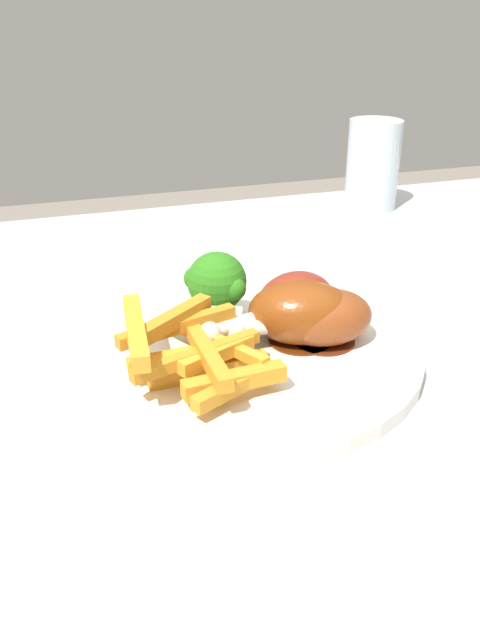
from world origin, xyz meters
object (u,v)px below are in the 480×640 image
(chicken_drumstick_far, at_px, (291,305))
(water_glass, at_px, (373,165))
(dinner_plate, at_px, (240,349))
(broccoli_floret_front, at_px, (217,283))
(chicken_drumstick_near, at_px, (297,313))
(chicken_drumstick_extra, at_px, (325,318))
(dining_table, at_px, (295,425))
(carrot_fries_pile, at_px, (196,350))

(chicken_drumstick_far, distance_m, water_glass, 0.40)
(dinner_plate, distance_m, broccoli_floret_front, 0.06)
(chicken_drumstick_near, xyz_separation_m, chicken_drumstick_far, (-0.00, -0.01, 0.00))
(broccoli_floret_front, relative_size, chicken_drumstick_near, 0.47)
(chicken_drumstick_extra, bearing_deg, dinner_plate, -15.84)
(chicken_drumstick_near, height_order, water_glass, water_glass)
(dining_table, xyz_separation_m, carrot_fries_pile, (0.11, 0.07, 0.14))
(dinner_plate, height_order, water_glass, water_glass)
(carrot_fries_pile, xyz_separation_m, water_glass, (-0.33, -0.37, 0.02))
(chicken_drumstick_near, bearing_deg, broccoli_floret_front, -42.66)
(dinner_plate, bearing_deg, water_glass, -130.95)
(broccoli_floret_front, relative_size, chicken_drumstick_far, 0.48)
(carrot_fries_pile, height_order, chicken_drumstick_far, chicken_drumstick_far)
(dinner_plate, bearing_deg, broccoli_floret_front, -78.16)
(broccoli_floret_front, bearing_deg, carrot_fries_pile, 64.31)
(broccoli_floret_front, bearing_deg, chicken_drumstick_extra, 142.30)
(carrot_fries_pile, distance_m, chicken_drumstick_near, 0.10)
(carrot_fries_pile, xyz_separation_m, chicken_drumstick_far, (-0.09, -0.05, 0.00))
(dinner_plate, bearing_deg, chicken_drumstick_far, -175.11)
(chicken_drumstick_far, bearing_deg, carrot_fries_pile, 27.15)
(chicken_drumstick_far, bearing_deg, broccoli_floret_front, -33.09)
(dinner_plate, distance_m, chicken_drumstick_near, 0.05)
(chicken_drumstick_extra, bearing_deg, chicken_drumstick_near, -21.66)
(dinner_plate, bearing_deg, dining_table, -154.56)
(carrot_fries_pile, xyz_separation_m, chicken_drumstick_extra, (-0.11, -0.02, -0.00))
(chicken_drumstick_near, distance_m, chicken_drumstick_extra, 0.02)
(chicken_drumstick_near, xyz_separation_m, chicken_drumstick_extra, (-0.02, 0.01, -0.00))
(carrot_fries_pile, relative_size, water_glass, 1.16)
(broccoli_floret_front, relative_size, carrot_fries_pile, 0.48)
(chicken_drumstick_near, bearing_deg, dinner_plate, -13.00)
(broccoli_floret_front, xyz_separation_m, carrot_fries_pile, (0.04, 0.08, -0.01))
(dining_table, distance_m, dinner_plate, 0.13)
(dining_table, relative_size, chicken_drumstick_near, 9.30)
(broccoli_floret_front, distance_m, chicken_drumstick_near, 0.07)
(dining_table, bearing_deg, dinner_plate, 25.44)
(chicken_drumstick_far, relative_size, water_glass, 1.14)
(dinner_plate, bearing_deg, chicken_drumstick_near, 167.00)
(dining_table, xyz_separation_m, broccoli_floret_front, (0.07, -0.01, 0.15))
(dining_table, distance_m, chicken_drumstick_near, 0.15)
(broccoli_floret_front, relative_size, water_glass, 0.55)
(chicken_drumstick_extra, bearing_deg, dining_table, -90.01)
(dinner_plate, bearing_deg, carrot_fries_pile, 42.53)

